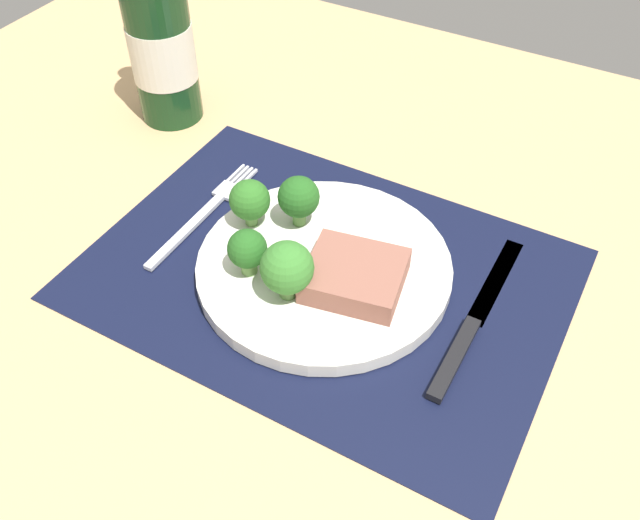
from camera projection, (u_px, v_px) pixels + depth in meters
The scene contains 11 objects.
ground_plane at pixel (324, 285), 71.63cm from camera, with size 140.00×110.00×3.00cm, color tan.
placemat at pixel (324, 274), 70.46cm from camera, with size 47.52×34.15×0.30cm, color black.
plate at pixel (324, 267), 69.78cm from camera, with size 25.77×25.77×1.60cm, color silver.
steak at pixel (355, 276), 66.12cm from camera, with size 9.16×8.19×2.56cm, color #8C5647.
broccoli_back_left at pixel (299, 198), 70.89cm from camera, with size 4.39×4.39×5.76cm.
broccoli_near_steak at pixel (247, 250), 66.20cm from camera, with size 3.91×3.91×5.06cm.
broccoli_center at pixel (287, 268), 63.63cm from camera, with size 5.10×5.10×6.21cm.
broccoli_near_fork at pixel (250, 200), 71.06cm from camera, with size 4.30×4.30×5.38cm.
fork at pixel (204, 213), 76.52cm from camera, with size 2.40×19.20×0.50cm.
knife at pixel (472, 325), 65.10cm from camera, with size 1.80×23.00×0.80cm.
wine_bottle at pixel (160, 40), 83.68cm from camera, with size 8.04×8.04×30.55cm.
Camera 1 is at (23.31, -42.63, 51.20)cm, focal length 38.72 mm.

